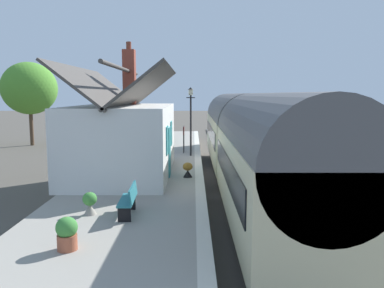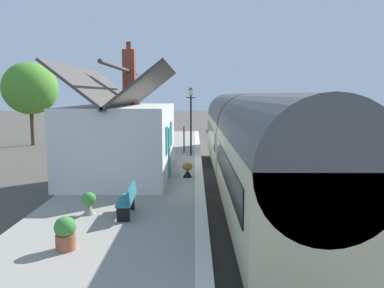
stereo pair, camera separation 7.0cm
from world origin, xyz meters
The scene contains 16 objects.
ground_plane centered at (0.00, 0.00, 0.00)m, with size 160.00×160.00×0.00m, color #4C473F.
platform centered at (0.00, 3.60, 0.40)m, with size 32.00×5.20×0.80m, color gray.
platform_edge_coping centered at (0.00, 1.18, 0.81)m, with size 32.00×0.36×0.02m, color beige.
rail_near centered at (0.00, -1.62, 0.07)m, with size 52.00×0.08×0.14m, color gray.
rail_far centered at (0.00, -0.18, 0.07)m, with size 52.00×0.08×0.14m, color gray.
train centered at (-3.60, -0.90, 2.22)m, with size 20.88×2.73×4.32m.
station_building centered at (-3.51, 4.45, 2.43)m, with size 7.89×4.23×5.91m.
bench_near_building centered at (7.19, 3.14, 1.28)m, with size 1.41×0.47×0.88m.
bench_mid_platform centered at (-9.44, 3.28, 1.28)m, with size 1.42×0.48×0.88m.
bench_platform_end centered at (10.13, 3.43, 1.28)m, with size 1.41×0.45×0.88m.
planter_corner_building centered at (-11.91, 4.27, 1.19)m, with size 0.48×0.48×0.79m.
planter_bench_left centered at (-9.35, 4.44, 1.14)m, with size 0.41×0.41×0.69m.
planter_edge_far centered at (-4.28, 1.67, 1.12)m, with size 0.42×0.42×0.63m.
lamp_post_platform centered at (1.42, 1.58, 3.49)m, with size 0.32×0.50×3.87m.
station_sign_board centered at (2.70, 2.01, 1.99)m, with size 0.96×0.06×1.57m.
tree_far_right centered at (11.92, 15.05, 4.76)m, with size 4.53×4.50×6.93m.
Camera 1 is at (-20.15, 1.44, 4.28)m, focal length 35.89 mm.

